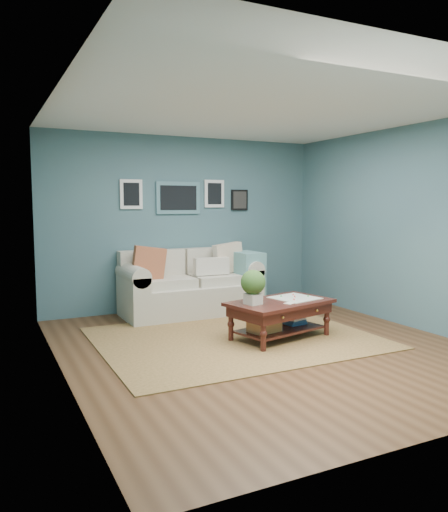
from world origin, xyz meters
TOP-DOWN VIEW (x-y plane):
  - room_shell at (-0.00, 0.06)m, footprint 5.00×5.02m
  - area_rug at (-0.14, 0.48)m, footprint 3.28×2.63m
  - loveseat at (-0.02, 2.03)m, footprint 2.09×0.95m
  - coffee_table at (0.28, 0.22)m, footprint 1.40×1.00m

SIDE VIEW (x-z plane):
  - area_rug at x=-0.14m, z-range 0.00..0.01m
  - coffee_table at x=0.28m, z-range -0.05..0.83m
  - loveseat at x=-0.02m, z-range -0.10..0.97m
  - room_shell at x=0.00m, z-range 0.01..2.71m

